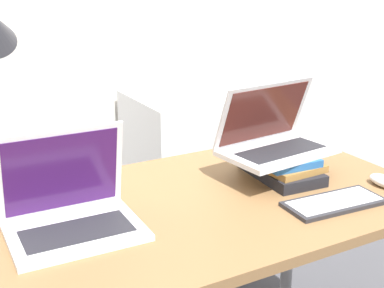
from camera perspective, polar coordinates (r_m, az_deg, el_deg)
The scene contains 7 objects.
desk at distance 1.60m, azimuth 0.32°, elevation -8.77°, with size 1.40×0.77×0.72m.
laptop_left at distance 1.42m, azimuth -12.80°, elevation -7.00°, with size 0.34×0.26×0.26m.
book_stack at distance 1.76m, azimuth 9.47°, elevation -2.26°, with size 0.20×0.29×0.08m.
laptop_on_books at distance 1.73m, azimuth 8.67°, elevation 0.59°, with size 0.38×0.26×0.23m.
wireless_keyboard at distance 1.60m, azimuth 14.93°, elevation -6.07°, with size 0.30×0.15×0.01m.
mouse at distance 1.77m, azimuth 19.75°, elevation -3.72°, with size 0.06×0.10×0.03m.
mini_fridge at distance 2.57m, azimuth 0.26°, elevation -3.53°, with size 0.57×0.49×0.82m.
Camera 1 is at (-0.70, -0.85, 1.37)m, focal length 50.00 mm.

